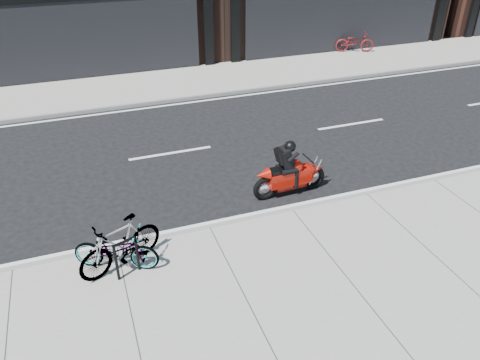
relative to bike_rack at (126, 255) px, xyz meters
name	(u,v)px	position (x,y,z in m)	size (l,w,h in m)	color
ground	(188,188)	(1.88, 2.89, -0.61)	(120.00, 120.00, 0.00)	black
sidewalk_near	(262,332)	(1.88, -2.11, -0.54)	(60.00, 6.00, 0.13)	gray
sidewalk_far	(138,87)	(1.88, 10.64, -0.54)	(60.00, 3.50, 0.13)	gray
bike_rack	(126,255)	(0.00, 0.00, 0.00)	(0.46, 0.20, 0.82)	black
bicycle_front	(116,249)	(-0.16, 0.29, -0.04)	(0.58, 1.66, 0.87)	gray
bicycle_rear	(120,244)	(-0.07, 0.29, 0.05)	(0.50, 1.77, 1.06)	gray
motorcycle	(293,172)	(4.27, 1.77, -0.02)	(1.96, 0.45, 1.46)	black
bicycle_far	(355,42)	(12.26, 11.89, -0.02)	(0.62, 1.77, 0.93)	maroon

